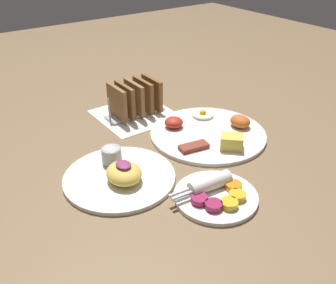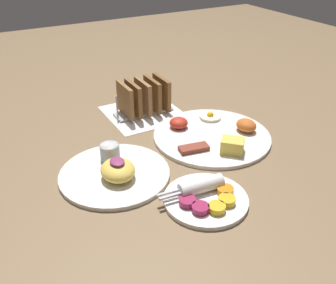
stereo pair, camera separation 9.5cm
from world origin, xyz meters
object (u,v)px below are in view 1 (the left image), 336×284
(plate_condiments, at_px, (216,194))
(plate_foreground, at_px, (120,174))
(plate_breakfast, at_px, (209,132))
(toast_rack, at_px, (134,99))

(plate_condiments, distance_m, plate_foreground, 0.22)
(plate_breakfast, bearing_deg, plate_condiments, -38.42)
(plate_breakfast, relative_size, plate_condiments, 1.70)
(plate_condiments, bearing_deg, plate_foreground, -143.87)
(plate_condiments, height_order, plate_foreground, plate_foreground)
(plate_breakfast, relative_size, plate_foreground, 1.24)
(toast_rack, bearing_deg, plate_condiments, -9.08)
(plate_breakfast, relative_size, toast_rack, 1.78)
(plate_breakfast, xyz_separation_m, plate_foreground, (0.04, -0.30, 0.01))
(plate_foreground, bearing_deg, toast_rack, 142.72)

